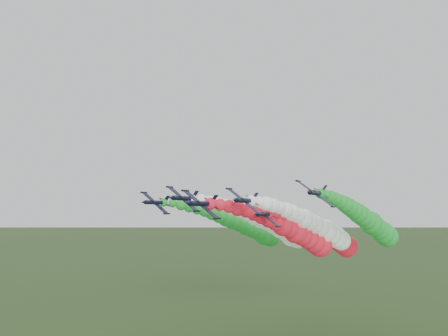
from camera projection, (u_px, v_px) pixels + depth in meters
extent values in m
cylinder|color=black|center=(202.00, 204.00, 88.51)|extent=(1.52, 8.89, 1.52)
cone|color=black|center=(188.00, 203.00, 83.91)|extent=(1.38, 1.78, 1.38)
cone|color=black|center=(213.00, 204.00, 92.75)|extent=(1.38, 0.89, 1.38)
ellipsoid|color=black|center=(198.00, 202.00, 86.69)|extent=(1.00, 1.86, 0.96)
cube|color=black|center=(201.00, 204.00, 88.36)|extent=(7.69, 1.88, 5.74)
cylinder|color=black|center=(185.00, 191.00, 90.42)|extent=(0.61, 2.57, 0.61)
cylinder|color=black|center=(217.00, 218.00, 86.31)|extent=(0.61, 2.57, 0.61)
cube|color=black|center=(214.00, 199.00, 91.57)|extent=(1.46, 1.48, 1.91)
cube|color=black|center=(211.00, 203.00, 91.77)|extent=(3.08, 1.09, 2.31)
sphere|color=red|center=(210.00, 204.00, 91.54)|extent=(2.60, 2.60, 2.60)
sphere|color=red|center=(220.00, 205.00, 95.21)|extent=(2.73, 2.73, 2.73)
sphere|color=red|center=(229.00, 206.00, 98.83)|extent=(3.01, 3.01, 3.01)
sphere|color=red|center=(238.00, 208.00, 102.42)|extent=(3.63, 3.63, 3.63)
sphere|color=red|center=(246.00, 211.00, 105.99)|extent=(3.38, 3.38, 3.38)
sphere|color=red|center=(254.00, 213.00, 109.52)|extent=(3.78, 3.78, 3.78)
sphere|color=red|center=(262.00, 216.00, 113.02)|extent=(4.18, 4.18, 4.18)
sphere|color=red|center=(269.00, 219.00, 116.49)|extent=(4.68, 4.68, 4.68)
sphere|color=red|center=(276.00, 222.00, 119.94)|extent=(4.92, 4.92, 4.92)
sphere|color=red|center=(283.00, 225.00, 123.35)|extent=(6.23, 6.23, 6.23)
sphere|color=red|center=(289.00, 228.00, 126.74)|extent=(5.65, 5.65, 5.65)
sphere|color=red|center=(296.00, 231.00, 130.10)|extent=(7.18, 7.18, 7.18)
sphere|color=red|center=(302.00, 235.00, 133.43)|extent=(6.73, 6.73, 6.73)
sphere|color=red|center=(308.00, 238.00, 136.74)|extent=(7.02, 7.02, 7.02)
sphere|color=red|center=(314.00, 241.00, 140.02)|extent=(7.52, 7.52, 7.52)
sphere|color=red|center=(320.00, 244.00, 143.27)|extent=(8.23, 8.23, 8.23)
cylinder|color=black|center=(184.00, 198.00, 101.24)|extent=(1.52, 8.89, 1.52)
cone|color=black|center=(171.00, 198.00, 96.64)|extent=(1.38, 1.78, 1.38)
cone|color=black|center=(195.00, 199.00, 105.49)|extent=(1.38, 0.89, 1.38)
ellipsoid|color=black|center=(180.00, 197.00, 99.43)|extent=(1.00, 1.86, 0.96)
cube|color=black|center=(183.00, 199.00, 101.10)|extent=(7.69, 1.88, 5.74)
cylinder|color=black|center=(170.00, 187.00, 103.15)|extent=(0.61, 2.57, 0.61)
cylinder|color=black|center=(197.00, 211.00, 99.04)|extent=(0.61, 2.57, 0.61)
cube|color=black|center=(195.00, 195.00, 104.30)|extent=(1.46, 1.48, 1.91)
cube|color=black|center=(193.00, 198.00, 104.50)|extent=(3.08, 1.09, 2.31)
sphere|color=white|center=(192.00, 199.00, 104.27)|extent=(2.13, 2.13, 2.13)
sphere|color=white|center=(201.00, 200.00, 107.94)|extent=(2.83, 2.83, 2.83)
sphere|color=white|center=(210.00, 201.00, 111.57)|extent=(2.93, 2.93, 2.93)
sphere|color=white|center=(218.00, 203.00, 115.16)|extent=(3.24, 3.24, 3.24)
sphere|color=white|center=(226.00, 205.00, 118.72)|extent=(3.74, 3.74, 3.74)
sphere|color=white|center=(234.00, 208.00, 122.25)|extent=(4.11, 4.11, 4.11)
sphere|color=white|center=(241.00, 211.00, 125.75)|extent=(4.50, 4.50, 4.50)
sphere|color=white|center=(248.00, 213.00, 129.23)|extent=(4.83, 4.83, 4.83)
sphere|color=white|center=(255.00, 216.00, 132.67)|extent=(5.53, 5.53, 5.53)
sphere|color=white|center=(262.00, 219.00, 136.09)|extent=(5.81, 5.81, 5.81)
sphere|color=white|center=(268.00, 222.00, 139.48)|extent=(5.48, 5.48, 5.48)
sphere|color=white|center=(274.00, 225.00, 142.84)|extent=(5.84, 5.84, 5.84)
sphere|color=white|center=(281.00, 228.00, 146.17)|extent=(6.74, 6.74, 6.74)
sphere|color=white|center=(287.00, 231.00, 149.47)|extent=(7.01, 7.01, 7.01)
sphere|color=white|center=(293.00, 234.00, 152.75)|extent=(8.53, 8.53, 8.53)
sphere|color=white|center=(298.00, 238.00, 156.00)|extent=(7.56, 7.56, 7.56)
cylinder|color=black|center=(245.00, 201.00, 96.85)|extent=(1.52, 8.89, 1.52)
cone|color=black|center=(234.00, 200.00, 92.25)|extent=(1.38, 1.78, 1.38)
cone|color=black|center=(254.00, 201.00, 101.09)|extent=(1.38, 0.89, 1.38)
ellipsoid|color=black|center=(242.00, 199.00, 95.03)|extent=(1.00, 1.86, 0.96)
cube|color=black|center=(244.00, 201.00, 96.70)|extent=(7.69, 1.88, 5.74)
cylinder|color=black|center=(229.00, 189.00, 98.76)|extent=(0.61, 2.57, 0.61)
cylinder|color=black|center=(260.00, 214.00, 94.65)|extent=(0.61, 2.57, 0.61)
cube|color=black|center=(255.00, 197.00, 99.91)|extent=(1.46, 1.48, 1.91)
cube|color=black|center=(252.00, 200.00, 100.11)|extent=(3.08, 1.09, 2.31)
sphere|color=white|center=(251.00, 201.00, 99.88)|extent=(2.58, 2.58, 2.58)
sphere|color=white|center=(259.00, 202.00, 103.55)|extent=(2.56, 2.56, 2.56)
sphere|color=white|center=(266.00, 203.00, 107.17)|extent=(3.55, 3.55, 3.55)
sphere|color=white|center=(273.00, 205.00, 110.77)|extent=(3.67, 3.67, 3.67)
sphere|color=white|center=(279.00, 208.00, 114.33)|extent=(3.38, 3.38, 3.38)
sphere|color=white|center=(286.00, 210.00, 117.86)|extent=(4.31, 4.31, 4.31)
sphere|color=white|center=(292.00, 213.00, 121.36)|extent=(4.70, 4.70, 4.70)
sphere|color=white|center=(298.00, 216.00, 124.83)|extent=(4.58, 4.58, 4.58)
sphere|color=white|center=(304.00, 218.00, 128.28)|extent=(5.78, 5.78, 5.78)
sphere|color=white|center=(309.00, 221.00, 131.69)|extent=(5.53, 5.53, 5.53)
sphere|color=white|center=(315.00, 224.00, 135.08)|extent=(5.68, 5.68, 5.68)
sphere|color=white|center=(320.00, 228.00, 138.44)|extent=(5.86, 5.86, 5.86)
sphere|color=white|center=(325.00, 231.00, 141.78)|extent=(7.45, 7.45, 7.45)
sphere|color=white|center=(331.00, 234.00, 145.08)|extent=(7.40, 7.40, 7.40)
sphere|color=white|center=(336.00, 237.00, 148.36)|extent=(7.37, 7.37, 7.37)
sphere|color=white|center=(341.00, 240.00, 151.61)|extent=(6.90, 6.90, 6.90)
cylinder|color=black|center=(156.00, 202.00, 114.73)|extent=(1.52, 8.89, 1.52)
cone|color=black|center=(143.00, 202.00, 110.14)|extent=(1.38, 1.78, 1.38)
cone|color=black|center=(167.00, 203.00, 118.98)|extent=(1.38, 0.89, 1.38)
ellipsoid|color=black|center=(152.00, 201.00, 112.92)|extent=(1.00, 1.86, 0.96)
cube|color=black|center=(155.00, 203.00, 114.59)|extent=(7.69, 1.88, 5.74)
cylinder|color=black|center=(144.00, 192.00, 116.64)|extent=(0.61, 2.57, 0.61)
cylinder|color=black|center=(167.00, 214.00, 112.54)|extent=(0.61, 2.57, 0.61)
cube|color=black|center=(166.00, 199.00, 117.80)|extent=(1.46, 1.48, 1.91)
cube|color=black|center=(165.00, 202.00, 118.00)|extent=(3.08, 1.09, 2.31)
sphere|color=#1C942B|center=(164.00, 203.00, 117.77)|extent=(2.22, 2.22, 2.22)
sphere|color=#1C942B|center=(173.00, 203.00, 121.43)|extent=(2.32, 2.32, 2.32)
sphere|color=#1C942B|center=(181.00, 205.00, 125.06)|extent=(3.29, 3.29, 3.29)
sphere|color=#1C942B|center=(189.00, 206.00, 128.65)|extent=(3.60, 3.60, 3.60)
sphere|color=#1C942B|center=(197.00, 208.00, 132.22)|extent=(3.75, 3.75, 3.75)
sphere|color=#1C942B|center=(205.00, 211.00, 135.75)|extent=(4.05, 4.05, 4.05)
sphere|color=#1C942B|center=(212.00, 213.00, 139.25)|extent=(4.75, 4.75, 4.75)
sphere|color=#1C942B|center=(220.00, 215.00, 142.72)|extent=(5.23, 5.23, 5.23)
sphere|color=#1C942B|center=(226.00, 218.00, 146.17)|extent=(6.06, 6.06, 6.06)
sphere|color=#1C942B|center=(233.00, 220.00, 149.58)|extent=(6.33, 6.33, 6.33)
sphere|color=#1C942B|center=(240.00, 223.00, 152.97)|extent=(6.11, 6.11, 6.11)
sphere|color=#1C942B|center=(246.00, 226.00, 156.33)|extent=(6.91, 6.91, 6.91)
sphere|color=#1C942B|center=(252.00, 229.00, 159.66)|extent=(6.60, 6.60, 6.60)
sphere|color=#1C942B|center=(258.00, 232.00, 162.97)|extent=(6.64, 6.64, 6.64)
sphere|color=#1C942B|center=(264.00, 234.00, 166.25)|extent=(8.14, 8.14, 8.14)
sphere|color=#1C942B|center=(270.00, 237.00, 169.50)|extent=(7.18, 7.18, 7.18)
cylinder|color=black|center=(316.00, 193.00, 94.26)|extent=(1.52, 8.89, 1.52)
cone|color=black|center=(309.00, 192.00, 89.67)|extent=(1.38, 1.78, 1.38)
cone|color=black|center=(322.00, 194.00, 98.51)|extent=(1.38, 0.89, 1.38)
ellipsoid|color=black|center=(314.00, 191.00, 92.45)|extent=(1.00, 1.86, 0.96)
cube|color=black|center=(315.00, 194.00, 94.12)|extent=(7.69, 1.88, 5.74)
cylinder|color=black|center=(298.00, 181.00, 96.17)|extent=(0.61, 2.57, 0.61)
cylinder|color=black|center=(333.00, 207.00, 92.07)|extent=(0.61, 2.57, 0.61)
cube|color=black|center=(324.00, 189.00, 97.33)|extent=(1.46, 1.48, 1.91)
cube|color=black|center=(321.00, 193.00, 97.53)|extent=(3.08, 1.09, 2.31)
sphere|color=#1C942B|center=(320.00, 193.00, 97.30)|extent=(2.25, 2.25, 2.25)
sphere|color=#1C942B|center=(325.00, 195.00, 100.96)|extent=(2.31, 2.31, 2.31)
sphere|color=#1C942B|center=(330.00, 197.00, 104.59)|extent=(3.01, 3.01, 3.01)
sphere|color=#1C942B|center=(335.00, 199.00, 108.18)|extent=(3.34, 3.34, 3.34)
sphere|color=#1C942B|center=(340.00, 202.00, 111.75)|extent=(3.74, 3.74, 3.74)
sphere|color=#1C942B|center=(345.00, 204.00, 115.28)|extent=(4.39, 4.39, 4.39)
sphere|color=#1C942B|center=(349.00, 207.00, 118.78)|extent=(4.80, 4.80, 4.80)
sphere|color=#1C942B|center=(354.00, 210.00, 122.25)|extent=(5.15, 5.15, 5.15)
sphere|color=#1C942B|center=(358.00, 213.00, 125.70)|extent=(5.67, 5.67, 5.67)
sphere|color=#1C942B|center=(362.00, 216.00, 129.11)|extent=(5.93, 5.93, 5.93)
sphere|color=#1C942B|center=(367.00, 220.00, 132.50)|extent=(5.94, 5.94, 5.94)
sphere|color=#1C942B|center=(371.00, 223.00, 135.86)|extent=(7.11, 7.11, 7.11)
sphere|color=#1C942B|center=(375.00, 226.00, 139.19)|extent=(6.64, 6.64, 6.64)
sphere|color=#1C942B|center=(379.00, 229.00, 142.50)|extent=(6.61, 6.61, 6.61)
sphere|color=#1C942B|center=(383.00, 233.00, 145.78)|extent=(7.42, 7.42, 7.42)
sphere|color=#1C942B|center=(387.00, 236.00, 149.03)|extent=(7.40, 7.40, 7.40)
cylinder|color=black|center=(264.00, 214.00, 109.11)|extent=(1.52, 8.89, 1.52)
cone|color=black|center=(256.00, 214.00, 104.51)|extent=(1.38, 1.78, 1.38)
cone|color=black|center=(272.00, 214.00, 113.36)|extent=(1.38, 0.89, 1.38)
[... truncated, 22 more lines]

